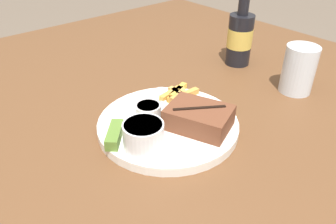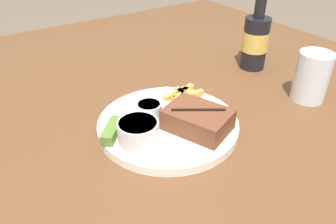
{
  "view_description": "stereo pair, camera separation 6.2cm",
  "coord_description": "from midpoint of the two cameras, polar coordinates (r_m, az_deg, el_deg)",
  "views": [
    {
      "loc": [
        0.39,
        -0.34,
        1.12
      ],
      "look_at": [
        0.0,
        0.0,
        0.79
      ],
      "focal_mm": 35.0,
      "sensor_mm": 36.0,
      "label": 1
    },
    {
      "loc": [
        0.43,
        -0.29,
        1.12
      ],
      "look_at": [
        0.0,
        0.0,
        0.79
      ],
      "focal_mm": 35.0,
      "sensor_mm": 36.0,
      "label": 2
    }
  ],
  "objects": [
    {
      "name": "coleslaw_cup",
      "position": [
        0.55,
        -7.5,
        -4.02
      ],
      "size": [
        0.07,
        0.07,
        0.05
      ],
      "color": "white",
      "rests_on": "dinner_plate"
    },
    {
      "name": "knife_utensil",
      "position": [
        0.64,
        -0.16,
        -0.72
      ],
      "size": [
        0.13,
        0.13,
        0.01
      ],
      "rotation": [
        0.0,
        0.0,
        0.78
      ],
      "color": "#B7B7BC",
      "rests_on": "dinner_plate"
    },
    {
      "name": "steak_portion",
      "position": [
        0.6,
        2.49,
        -1.05
      ],
      "size": [
        0.14,
        0.12,
        0.04
      ],
      "color": "brown",
      "rests_on": "dinner_plate"
    },
    {
      "name": "fries_pile",
      "position": [
        0.69,
        -0.56,
        2.65
      ],
      "size": [
        0.08,
        0.1,
        0.02
      ],
      "color": "gold",
      "rests_on": "dinner_plate"
    },
    {
      "name": "pickle_spear",
      "position": [
        0.59,
        -12.28,
        -3.96
      ],
      "size": [
        0.07,
        0.06,
        0.02
      ],
      "color": "#567A2D",
      "rests_on": "dinner_plate"
    },
    {
      "name": "drinking_glass",
      "position": [
        0.79,
        19.76,
        6.93
      ],
      "size": [
        0.07,
        0.07,
        0.11
      ],
      "color": "silver",
      "rests_on": "dining_table"
    },
    {
      "name": "fork_utensil",
      "position": [
        0.69,
        -3.37,
        1.78
      ],
      "size": [
        0.12,
        0.08,
        0.0
      ],
      "rotation": [
        0.0,
        0.0,
        5.71
      ],
      "color": "#B7B7BC",
      "rests_on": "dinner_plate"
    },
    {
      "name": "dipping_sauce_cup",
      "position": [
        0.63,
        -6.26,
        0.08
      ],
      "size": [
        0.05,
        0.05,
        0.03
      ],
      "color": "silver",
      "rests_on": "dinner_plate"
    },
    {
      "name": "beer_bottle",
      "position": [
        0.89,
        10.45,
        12.78
      ],
      "size": [
        0.07,
        0.07,
        0.21
      ],
      "color": "black",
      "rests_on": "dining_table"
    },
    {
      "name": "dining_table",
      "position": [
        0.68,
        -2.63,
        -7.19
      ],
      "size": [
        1.47,
        1.4,
        0.75
      ],
      "color": "brown",
      "rests_on": "ground_plane"
    },
    {
      "name": "dinner_plate",
      "position": [
        0.63,
        -2.79,
        -2.3
      ],
      "size": [
        0.27,
        0.27,
        0.02
      ],
      "color": "white",
      "rests_on": "dining_table"
    }
  ]
}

